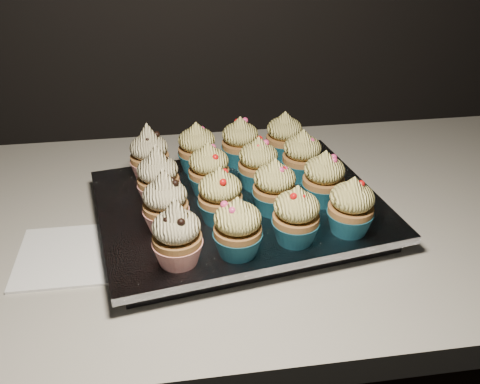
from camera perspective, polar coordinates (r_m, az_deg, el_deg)
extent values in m
cube|color=beige|center=(0.87, 5.70, -2.53)|extent=(2.44, 0.64, 0.04)
cube|color=white|center=(0.78, -17.78, -6.45)|extent=(0.14, 0.14, 0.00)
cube|color=black|center=(0.81, 0.00, -2.36)|extent=(0.42, 0.35, 0.02)
cube|color=silver|center=(0.80, 0.00, -1.35)|extent=(0.46, 0.38, 0.01)
cone|color=red|center=(0.68, -6.61, -6.35)|extent=(0.06, 0.06, 0.03)
ellipsoid|color=beige|center=(0.65, -6.81, -3.70)|extent=(0.06, 0.06, 0.04)
cone|color=beige|center=(0.64, -6.96, -1.62)|extent=(0.03, 0.03, 0.03)
cone|color=#185B72|center=(0.69, -0.25, -5.48)|extent=(0.06, 0.06, 0.03)
ellipsoid|color=#E8D875|center=(0.67, -0.26, -2.83)|extent=(0.06, 0.06, 0.04)
cone|color=#E8D875|center=(0.65, -0.26, -1.15)|extent=(0.03, 0.03, 0.02)
cone|color=#185B72|center=(0.71, 5.90, -4.12)|extent=(0.06, 0.06, 0.03)
ellipsoid|color=#E8D875|center=(0.69, 6.06, -1.54)|extent=(0.06, 0.06, 0.04)
cone|color=#E8D875|center=(0.68, 6.17, 0.10)|extent=(0.03, 0.03, 0.02)
cone|color=#185B72|center=(0.74, 11.57, -3.07)|extent=(0.06, 0.06, 0.03)
ellipsoid|color=#E8D875|center=(0.72, 11.88, -0.57)|extent=(0.06, 0.06, 0.04)
cone|color=#E8D875|center=(0.71, 12.07, 1.01)|extent=(0.03, 0.03, 0.02)
cone|color=red|center=(0.74, -7.82, -2.85)|extent=(0.06, 0.06, 0.03)
ellipsoid|color=beige|center=(0.72, -8.03, -0.33)|extent=(0.06, 0.06, 0.04)
cone|color=beige|center=(0.71, -8.19, 1.62)|extent=(0.03, 0.03, 0.03)
cone|color=#185B72|center=(0.75, -2.09, -1.99)|extent=(0.06, 0.06, 0.03)
ellipsoid|color=#E8D875|center=(0.73, -2.15, 0.51)|extent=(0.06, 0.06, 0.04)
cone|color=#E8D875|center=(0.72, -2.18, 2.09)|extent=(0.03, 0.03, 0.02)
cone|color=#185B72|center=(0.77, 3.63, -0.99)|extent=(0.06, 0.06, 0.03)
ellipsoid|color=#E8D875|center=(0.75, 3.72, 1.47)|extent=(0.06, 0.06, 0.04)
cone|color=#E8D875|center=(0.74, 3.78, 3.01)|extent=(0.03, 0.03, 0.02)
cone|color=#185B72|center=(0.80, 8.78, -0.04)|extent=(0.06, 0.06, 0.03)
ellipsoid|color=#E8D875|center=(0.78, 9.00, 2.35)|extent=(0.06, 0.06, 0.04)
cone|color=#E8D875|center=(0.77, 9.13, 3.85)|extent=(0.03, 0.03, 0.02)
cone|color=red|center=(0.80, -8.59, -0.02)|extent=(0.06, 0.06, 0.03)
ellipsoid|color=beige|center=(0.78, -8.80, 2.36)|extent=(0.06, 0.06, 0.04)
cone|color=beige|center=(0.77, -8.96, 4.19)|extent=(0.03, 0.03, 0.03)
cone|color=#185B72|center=(0.82, -3.29, 0.95)|extent=(0.06, 0.06, 0.03)
ellipsoid|color=#E8D875|center=(0.80, -3.37, 3.31)|extent=(0.06, 0.06, 0.04)
cone|color=#E8D875|center=(0.79, -3.42, 4.79)|extent=(0.03, 0.03, 0.02)
cone|color=#185B72|center=(0.83, 1.92, 1.59)|extent=(0.06, 0.06, 0.03)
ellipsoid|color=#E8D875|center=(0.82, 1.96, 3.92)|extent=(0.06, 0.06, 0.04)
cone|color=#E8D875|center=(0.81, 1.99, 5.38)|extent=(0.03, 0.03, 0.02)
cone|color=#185B72|center=(0.86, 6.54, 2.44)|extent=(0.06, 0.06, 0.03)
ellipsoid|color=#E8D875|center=(0.85, 6.69, 4.71)|extent=(0.06, 0.06, 0.04)
cone|color=#E8D875|center=(0.84, 6.78, 6.12)|extent=(0.03, 0.03, 0.02)
cone|color=red|center=(0.87, -9.50, 2.47)|extent=(0.06, 0.06, 0.03)
ellipsoid|color=beige|center=(0.85, -9.71, 4.72)|extent=(0.06, 0.06, 0.04)
cone|color=beige|center=(0.84, -9.88, 6.43)|extent=(0.03, 0.03, 0.03)
cone|color=#185B72|center=(0.88, -4.55, 3.32)|extent=(0.06, 0.06, 0.03)
ellipsoid|color=#E8D875|center=(0.87, -4.65, 5.54)|extent=(0.06, 0.06, 0.04)
cone|color=#E8D875|center=(0.86, -4.71, 6.93)|extent=(0.03, 0.03, 0.02)
cone|color=#185B72|center=(0.90, 0.02, 3.98)|extent=(0.06, 0.06, 0.03)
ellipsoid|color=#E8D875|center=(0.89, 0.02, 6.17)|extent=(0.06, 0.06, 0.04)
cone|color=#E8D875|center=(0.88, 0.02, 7.54)|extent=(0.03, 0.03, 0.02)
cone|color=#185B72|center=(0.93, 4.68, 4.59)|extent=(0.06, 0.06, 0.03)
ellipsoid|color=#E8D875|center=(0.91, 4.78, 6.74)|extent=(0.06, 0.06, 0.04)
cone|color=#E8D875|center=(0.90, 4.85, 8.07)|extent=(0.03, 0.03, 0.02)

